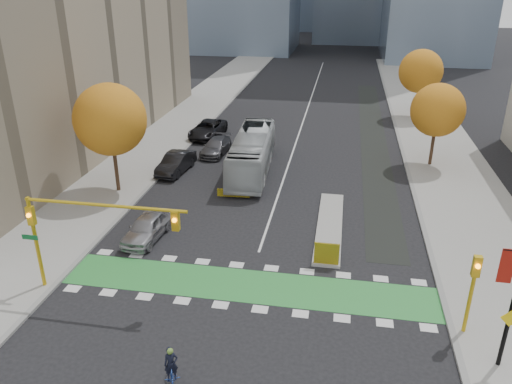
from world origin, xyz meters
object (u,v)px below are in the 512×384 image
at_px(tree_west, 110,120).
at_px(tree_east_far, 421,71).
at_px(traffic_signal_west, 79,223).
at_px(parked_car_d, 208,129).
at_px(bus, 252,153).
at_px(parked_car_b, 176,163).
at_px(parked_car_c, 216,147).
at_px(traffic_signal_east, 473,283).
at_px(cyclist, 172,374).
at_px(tree_east_near, 438,110).
at_px(parked_car_a, 147,227).
at_px(hazard_board, 327,254).

xyz_separation_m(tree_west, tree_east_far, (24.50, 26.00, -0.38)).
height_order(traffic_signal_west, parked_car_d, traffic_signal_west).
distance_m(tree_west, bus, 11.65).
distance_m(parked_car_b, parked_car_c, 5.44).
bearing_deg(parked_car_b, traffic_signal_east, -35.34).
bearing_deg(traffic_signal_west, bus, 74.52).
height_order(tree_west, bus, tree_west).
relative_size(cyclist, parked_car_d, 0.34).
xyz_separation_m(traffic_signal_west, parked_car_c, (1.07, 22.19, -3.33)).
xyz_separation_m(tree_east_far, parked_car_d, (-21.50, -11.32, -4.44)).
bearing_deg(parked_car_c, parked_car_b, -109.50).
distance_m(bus, parked_car_c, 5.58).
height_order(tree_east_near, bus, tree_east_near).
height_order(tree_east_far, cyclist, tree_east_far).
xyz_separation_m(traffic_signal_west, parked_car_a, (0.82, 5.97, -3.26)).
distance_m(hazard_board, parked_car_c, 20.58).
bearing_deg(tree_east_near, bus, -164.73).
relative_size(hazard_board, tree_east_far, 0.18).
xyz_separation_m(tree_east_far, parked_car_b, (-21.50, -21.32, -4.43)).
bearing_deg(traffic_signal_west, traffic_signal_east, 0.01).
distance_m(traffic_signal_east, parked_car_d, 33.52).
bearing_deg(traffic_signal_west, hazard_board, 21.55).
height_order(tree_east_near, parked_car_a, tree_east_near).
relative_size(tree_east_far, traffic_signal_east, 1.87).
bearing_deg(parked_car_d, parked_car_b, -85.42).
height_order(hazard_board, parked_car_c, hazard_board).
bearing_deg(bus, traffic_signal_east, -57.61).
bearing_deg(parked_car_d, tree_east_near, -7.99).
height_order(traffic_signal_west, cyclist, traffic_signal_west).
bearing_deg(cyclist, tree_east_near, 40.73).
xyz_separation_m(tree_east_near, parked_car_a, (-19.11, -16.54, -4.09)).
height_order(parked_car_c, parked_car_d, parked_car_d).
bearing_deg(parked_car_b, cyclist, -65.80).
bearing_deg(tree_east_far, parked_car_d, -152.24).
relative_size(hazard_board, parked_car_a, 0.31).
xyz_separation_m(bus, parked_car_a, (-4.29, -12.50, -0.87)).
relative_size(bus, parked_car_c, 2.45).
xyz_separation_m(tree_west, traffic_signal_east, (22.50, -12.51, -2.88)).
relative_size(hazard_board, tree_east_near, 0.20).
height_order(bus, parked_car_b, bus).
xyz_separation_m(traffic_signal_east, parked_car_d, (-19.50, 27.19, -1.93)).
height_order(tree_west, tree_east_far, tree_west).
xyz_separation_m(traffic_signal_east, parked_car_b, (-19.50, 17.19, -1.93)).
height_order(tree_east_near, tree_east_far, tree_east_far).
height_order(cyclist, parked_car_d, cyclist).
relative_size(cyclist, parked_car_a, 0.43).
bearing_deg(parked_car_c, tree_west, -114.29).
height_order(bus, parked_car_c, bus).
relative_size(tree_west, parked_car_d, 1.42).
bearing_deg(parked_car_c, traffic_signal_west, -89.09).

